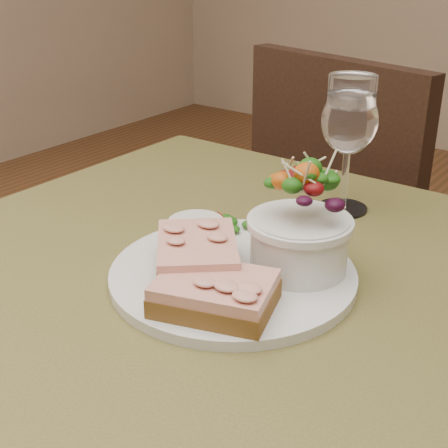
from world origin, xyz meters
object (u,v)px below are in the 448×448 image
Objects in this scene: sandwich_back at (197,253)px; cafe_table at (221,349)px; chair_far at (366,307)px; salad_bowl at (300,220)px; sandwich_front at (215,293)px; dinner_plate at (233,274)px; wine_glass at (349,125)px; ramekin at (196,232)px.

cafe_table is at bearing 115.60° from sandwich_back.
chair_far is 7.09× the size of salad_bowl.
sandwich_back is at bearing 111.24° from chair_far.
sandwich_front is 0.07m from sandwich_back.
sandwich_front is (0.03, -0.07, 0.02)m from dinner_plate.
chair_far is 3.26× the size of dinner_plate.
sandwich_back is at bearing -113.55° from cafe_table.
chair_far is at bearing 100.26° from dinner_plate.
sandwich_front is 1.07× the size of salad_bowl.
wine_glass reaches higher than cafe_table.
wine_glass is at bearing 72.11° from ramekin.
sandwich_front is 0.34m from wine_glass.
cafe_table is 4.57× the size of wine_glass.
ramekin is (-0.05, 0.02, 0.13)m from cafe_table.
salad_bowl is (0.08, 0.08, 0.04)m from sandwich_back.
wine_glass is (0.04, 0.28, 0.09)m from sandwich_back.
salad_bowl is 0.73× the size of wine_glass.
cafe_table is at bearing -22.17° from ramekin.
sandwich_front is (0.16, -0.81, 0.48)m from chair_far.
dinner_plate is (0.02, 0.00, 0.11)m from cafe_table.
ramekin is at bearing 157.83° from cafe_table.
chair_far is (-0.12, 0.74, -0.36)m from cafe_table.
salad_bowl reaches higher than cafe_table.
dinner_plate is 0.28m from wine_glass.
chair_far is 0.89m from salad_bowl.
ramekin is at bearing -167.34° from salad_bowl.
ramekin is 0.13m from salad_bowl.
sandwich_back reaches higher than sandwich_front.
sandwich_front is 2.22× the size of ramekin.
wine_glass is at bearing 88.15° from dinner_plate.
sandwich_front is at bearing 11.79° from sandwich_back.
sandwich_back is at bearing -133.01° from dinner_plate.
salad_bowl is (0.12, 0.03, 0.04)m from ramekin.
wine_glass reaches higher than dinner_plate.
sandwich_back is at bearing 124.93° from sandwich_front.
salad_bowl is (0.02, 0.12, 0.04)m from sandwich_front.
chair_far reaches higher than dinner_plate.
dinner_plate is 4.51× the size of ramekin.
dinner_plate is 0.05m from sandwich_back.
dinner_plate is 0.10m from salad_bowl.
salad_bowl is at bearing 34.22° from cafe_table.
salad_bowl is at bearing -76.83° from wine_glass.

